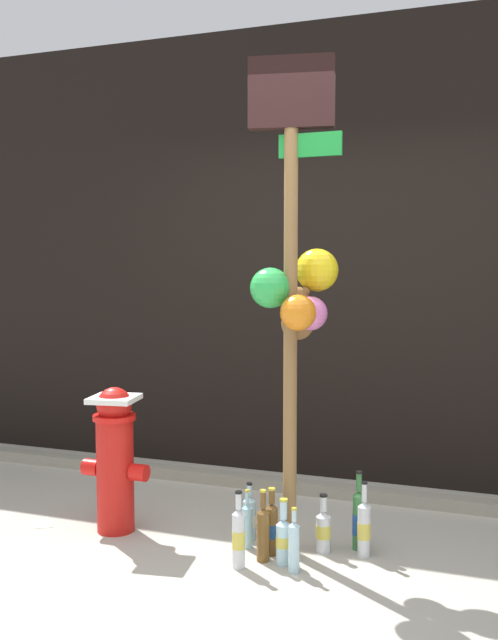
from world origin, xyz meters
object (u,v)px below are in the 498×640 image
Objects in this scene: bottle_1 at (263,532)px; bottle_9 at (323,530)px; bottle_3 at (272,527)px; bottle_8 at (249,517)px; bottle_4 at (239,537)px; bottle_6 at (283,539)px; bottle_5 at (247,524)px; memorial_post at (296,262)px; bottle_7 at (359,519)px; bottle_2 at (364,528)px; fire_hydrant at (115,456)px; bottle_0 at (294,545)px.

bottle_1 is 1.20× the size of bottle_9.
bottle_3 reaches higher than bottle_8.
bottle_4 reaches higher than bottle_6.
bottle_9 is (0.40, 0.08, -0.01)m from bottle_5.
memorial_post is 6.88× the size of bottle_1.
bottle_1 is 0.88× the size of bottle_7.
bottle_2 is 0.68m from bottle_4.
bottle_8 is at bearing 102.28° from bottle_4.
bottle_5 is (0.80, 0.03, -0.31)m from fire_hydrant.
bottle_4 is at bearing -77.72° from bottle_8.
memorial_post is 6.51× the size of bottle_4.
bottle_4 is 0.93× the size of bottle_7.
bottle_7 reaches higher than bottle_5.
memorial_post is 1.41m from bottle_3.
fire_hydrant is 0.93m from bottle_4.
bottle_2 is 1.27× the size of bottle_9.
bottle_1 is at bearing -153.04° from bottle_2.
bottle_9 is at bearing 7.05° from memorial_post.
memorial_post is at bearing 58.73° from bottle_4.
bottle_9 is at bearing 40.17° from bottle_1.
bottle_2 reaches higher than bottle_8.
bottle_3 is at bearing -41.63° from bottle_8.
fire_hydrant is 1.00m from bottle_3.
bottle_1 is (-0.19, 0.08, 0.02)m from bottle_0.
bottle_6 is 0.39m from bottle_8.
bottle_0 is at bearing -132.13° from bottle_2.
bottle_8 is at bearing 136.87° from bottle_0.
bottle_5 is (-0.14, 0.14, -0.02)m from bottle_1.
bottle_2 is at bearing 9.44° from bottle_5.
bottle_3 is 1.13× the size of bottle_5.
fire_hydrant is at bearing -175.02° from memorial_post.
bottle_9 is at bearing 56.01° from bottle_6.
bottle_2 is at bearing -60.53° from bottle_7.
bottle_4 is at bearing -125.07° from bottle_1.
bottle_4 is (-0.10, -0.22, 0.01)m from bottle_3.
bottle_1 is 0.20m from bottle_5.
bottle_5 is (-0.25, -0.06, -1.42)m from memorial_post.
bottle_3 is at bearing -151.17° from bottle_7.
bottle_7 is at bearing 5.73° from bottle_8.
bottle_1 is 1.18× the size of bottle_8.
bottle_7 is 1.36× the size of bottle_9.
fire_hydrant is 2.66× the size of bottle_9.
bottle_0 is at bearing -103.92° from bottle_9.
bottle_1 is 0.10m from bottle_3.
fire_hydrant is 2.32× the size of bottle_3.
bottle_3 is at bearing 135.31° from bottle_0.
bottle_4 is at bearing -148.51° from bottle_6.
memorial_post is at bearing 105.55° from bottle_0.
bottle_7 is (0.24, 0.40, 0.03)m from bottle_0.
bottle_2 is 0.22m from bottle_9.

